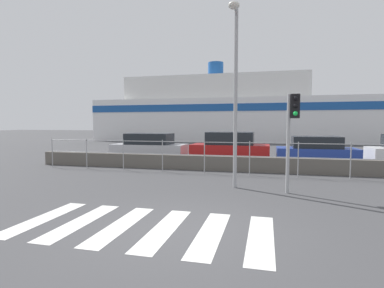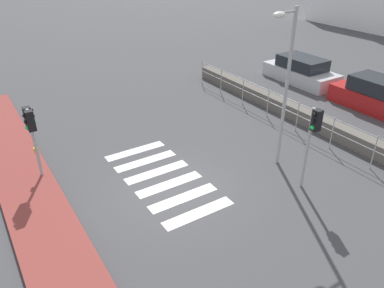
{
  "view_description": "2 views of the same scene",
  "coord_description": "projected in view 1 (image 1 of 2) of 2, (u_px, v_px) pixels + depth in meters",
  "views": [
    {
      "loc": [
        1.53,
        -5.29,
        2.0
      ],
      "look_at": [
        -0.28,
        2.0,
        1.5
      ],
      "focal_mm": 28.0,
      "sensor_mm": 36.0,
      "label": 1
    },
    {
      "loc": [
        8.88,
        -5.0,
        7.29
      ],
      "look_at": [
        -0.47,
        1.0,
        1.2
      ],
      "focal_mm": 35.0,
      "sensor_mm": 36.0,
      "label": 2
    }
  ],
  "objects": [
    {
      "name": "harbor_fence",
      "position": [
        227.0,
        152.0,
        11.97
      ],
      "size": [
        16.36,
        0.04,
        1.33
      ],
      "color": "#9EA0A3",
      "rests_on": "ground_plane"
    },
    {
      "name": "seawall",
      "position": [
        229.0,
        163.0,
        12.86
      ],
      "size": [
        18.13,
        0.55,
        0.63
      ],
      "color": "#605B54",
      "rests_on": "ground_plane"
    },
    {
      "name": "traffic_light_far",
      "position": [
        292.0,
        121.0,
        8.5
      ],
      "size": [
        0.34,
        0.32,
        2.85
      ],
      "color": "#9EA0A3",
      "rests_on": "ground_plane"
    },
    {
      "name": "parked_car_silver",
      "position": [
        149.0,
        147.0,
        18.09
      ],
      "size": [
        4.43,
        1.86,
        1.44
      ],
      "color": "#BCBCC1",
      "rests_on": "ground_plane"
    },
    {
      "name": "parked_car_red",
      "position": [
        230.0,
        148.0,
        16.91
      ],
      "size": [
        4.33,
        1.84,
        1.55
      ],
      "color": "#B21919",
      "rests_on": "ground_plane"
    },
    {
      "name": "parked_car_blue",
      "position": [
        316.0,
        151.0,
        15.82
      ],
      "size": [
        4.01,
        1.8,
        1.35
      ],
      "color": "#233D9E",
      "rests_on": "ground_plane"
    },
    {
      "name": "streetlamp",
      "position": [
        235.0,
        76.0,
        9.04
      ],
      "size": [
        0.32,
        0.97,
        5.54
      ],
      "color": "#9EA0A3",
      "rests_on": "ground_plane"
    },
    {
      "name": "ferry_boat",
      "position": [
        245.0,
        114.0,
        34.93
      ],
      "size": [
        36.86,
        7.97,
        9.26
      ],
      "color": "white",
      "rests_on": "ground_plane"
    },
    {
      "name": "crosswalk",
      "position": [
        142.0,
        227.0,
        5.82
      ],
      "size": [
        4.95,
        2.4,
        0.01
      ],
      "color": "silver",
      "rests_on": "ground_plane"
    },
    {
      "name": "ground_plane",
      "position": [
        181.0,
        231.0,
        5.63
      ],
      "size": [
        160.0,
        160.0,
        0.0
      ],
      "primitive_type": "plane",
      "color": "#424244"
    }
  ]
}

